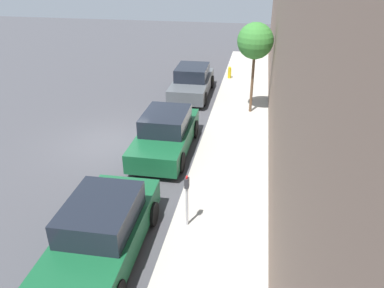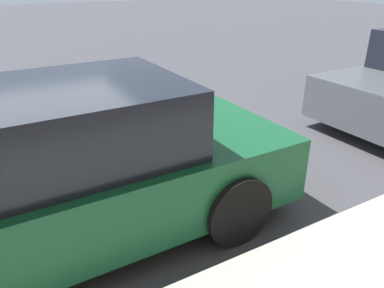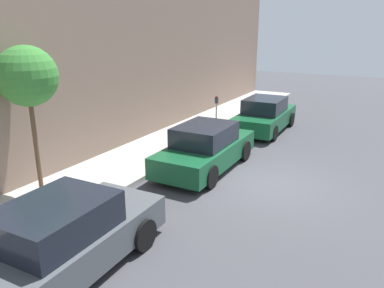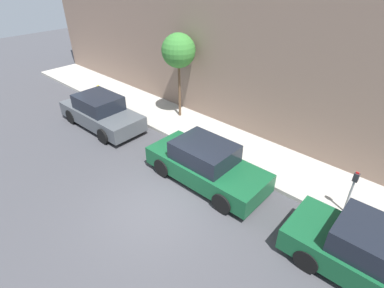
% 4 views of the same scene
% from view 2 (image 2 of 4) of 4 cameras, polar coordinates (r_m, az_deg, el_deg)
% --- Properties ---
extents(ground_plane, '(60.00, 60.00, 0.00)m').
position_cam_2_polar(ground_plane, '(6.07, -20.67, -0.41)').
color(ground_plane, '#424247').
extents(parked_sedan_second, '(1.92, 4.51, 1.54)m').
position_cam_2_polar(parked_sedan_second, '(3.68, -18.92, -4.14)').
color(parked_sedan_second, '#14512D').
rests_on(parked_sedan_second, ground_plane).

